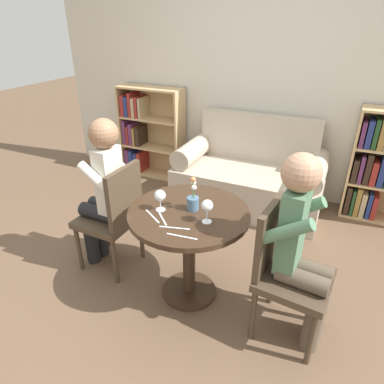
{
  "coord_description": "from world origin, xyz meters",
  "views": [
    {
      "loc": [
        0.83,
        -1.75,
        1.86
      ],
      "look_at": [
        0.0,
        0.05,
        0.83
      ],
      "focal_mm": 32.0,
      "sensor_mm": 36.0,
      "label": 1
    }
  ],
  "objects_px": {
    "bookshelf_right": "(384,167)",
    "wine_glass_left": "(160,196)",
    "bookshelf_left": "(146,132)",
    "person_left": "(103,191)",
    "chair_right": "(284,267)",
    "flower_vase": "(193,199)",
    "couch": "(250,177)",
    "person_right": "(303,248)",
    "chair_left": "(115,214)",
    "wine_glass_right": "(207,206)"
  },
  "relations": [
    {
      "from": "flower_vase",
      "to": "couch",
      "type": "bearing_deg",
      "value": 90.5
    },
    {
      "from": "chair_right",
      "to": "person_right",
      "type": "bearing_deg",
      "value": -94.01
    },
    {
      "from": "wine_glass_left",
      "to": "wine_glass_right",
      "type": "height_order",
      "value": "wine_glass_right"
    },
    {
      "from": "person_left",
      "to": "person_right",
      "type": "xyz_separation_m",
      "value": [
        1.49,
        -0.1,
        0.0
      ]
    },
    {
      "from": "wine_glass_right",
      "to": "flower_vase",
      "type": "height_order",
      "value": "flower_vase"
    },
    {
      "from": "chair_right",
      "to": "person_right",
      "type": "distance_m",
      "value": 0.2
    },
    {
      "from": "chair_left",
      "to": "person_right",
      "type": "distance_m",
      "value": 1.41
    },
    {
      "from": "bookshelf_right",
      "to": "wine_glass_right",
      "type": "bearing_deg",
      "value": -120.24
    },
    {
      "from": "bookshelf_right",
      "to": "flower_vase",
      "type": "relative_size",
      "value": 4.71
    },
    {
      "from": "wine_glass_left",
      "to": "bookshelf_right",
      "type": "bearing_deg",
      "value": 52.51
    },
    {
      "from": "person_right",
      "to": "wine_glass_right",
      "type": "distance_m",
      "value": 0.6
    },
    {
      "from": "flower_vase",
      "to": "wine_glass_left",
      "type": "bearing_deg",
      "value": -152.7
    },
    {
      "from": "couch",
      "to": "wine_glass_right",
      "type": "xyz_separation_m",
      "value": [
        0.16,
        -1.6,
        0.51
      ]
    },
    {
      "from": "chair_left",
      "to": "bookshelf_left",
      "type": "bearing_deg",
      "value": -153.99
    },
    {
      "from": "bookshelf_left",
      "to": "flower_vase",
      "type": "xyz_separation_m",
      "value": [
        1.46,
        -1.76,
        0.24
      ]
    },
    {
      "from": "chair_left",
      "to": "person_right",
      "type": "relative_size",
      "value": 0.73
    },
    {
      "from": "person_right",
      "to": "wine_glass_left",
      "type": "distance_m",
      "value": 0.93
    },
    {
      "from": "bookshelf_right",
      "to": "chair_right",
      "type": "relative_size",
      "value": 1.23
    },
    {
      "from": "bookshelf_right",
      "to": "chair_right",
      "type": "height_order",
      "value": "bookshelf_right"
    },
    {
      "from": "bookshelf_left",
      "to": "chair_left",
      "type": "distance_m",
      "value": 1.92
    },
    {
      "from": "bookshelf_right",
      "to": "wine_glass_left",
      "type": "distance_m",
      "value": 2.35
    },
    {
      "from": "person_left",
      "to": "person_right",
      "type": "distance_m",
      "value": 1.49
    },
    {
      "from": "flower_vase",
      "to": "chair_left",
      "type": "bearing_deg",
      "value": 179.32
    },
    {
      "from": "bookshelf_right",
      "to": "person_left",
      "type": "xyz_separation_m",
      "value": [
        -1.99,
        -1.74,
        0.12
      ]
    },
    {
      "from": "bookshelf_right",
      "to": "couch",
      "type": "bearing_deg",
      "value": -168.09
    },
    {
      "from": "bookshelf_right",
      "to": "flower_vase",
      "type": "height_order",
      "value": "bookshelf_right"
    },
    {
      "from": "bookshelf_left",
      "to": "person_left",
      "type": "relative_size",
      "value": 0.89
    },
    {
      "from": "couch",
      "to": "flower_vase",
      "type": "bearing_deg",
      "value": -89.5
    },
    {
      "from": "flower_vase",
      "to": "person_right",
      "type": "bearing_deg",
      "value": -6.81
    },
    {
      "from": "bookshelf_left",
      "to": "chair_left",
      "type": "relative_size",
      "value": 1.23
    },
    {
      "from": "person_left",
      "to": "flower_vase",
      "type": "distance_m",
      "value": 0.77
    },
    {
      "from": "person_right",
      "to": "flower_vase",
      "type": "distance_m",
      "value": 0.74
    },
    {
      "from": "wine_glass_right",
      "to": "bookshelf_right",
      "type": "bearing_deg",
      "value": 59.76
    },
    {
      "from": "wine_glass_left",
      "to": "chair_left",
      "type": "bearing_deg",
      "value": 167.42
    },
    {
      "from": "couch",
      "to": "wine_glass_left",
      "type": "distance_m",
      "value": 1.68
    },
    {
      "from": "person_right",
      "to": "wine_glass_left",
      "type": "height_order",
      "value": "person_right"
    },
    {
      "from": "person_right",
      "to": "wine_glass_left",
      "type": "bearing_deg",
      "value": 96.56
    },
    {
      "from": "person_right",
      "to": "person_left",
      "type": "bearing_deg",
      "value": 92.01
    },
    {
      "from": "bookshelf_left",
      "to": "person_left",
      "type": "distance_m",
      "value": 1.89
    },
    {
      "from": "chair_left",
      "to": "wine_glass_left",
      "type": "bearing_deg",
      "value": 79.11
    },
    {
      "from": "bookshelf_right",
      "to": "chair_left",
      "type": "height_order",
      "value": "bookshelf_right"
    },
    {
      "from": "person_right",
      "to": "chair_left",
      "type": "bearing_deg",
      "value": 91.95
    },
    {
      "from": "bookshelf_right",
      "to": "wine_glass_right",
      "type": "distance_m",
      "value": 2.17
    },
    {
      "from": "couch",
      "to": "flower_vase",
      "type": "relative_size",
      "value": 6.42
    },
    {
      "from": "bookshelf_right",
      "to": "wine_glass_left",
      "type": "bearing_deg",
      "value": -127.49
    },
    {
      "from": "bookshelf_left",
      "to": "chair_right",
      "type": "height_order",
      "value": "bookshelf_left"
    },
    {
      "from": "person_left",
      "to": "wine_glass_left",
      "type": "xyz_separation_m",
      "value": [
        0.57,
        -0.11,
        0.14
      ]
    },
    {
      "from": "wine_glass_right",
      "to": "chair_right",
      "type": "bearing_deg",
      "value": 4.04
    },
    {
      "from": "person_left",
      "to": "wine_glass_left",
      "type": "height_order",
      "value": "person_left"
    },
    {
      "from": "bookshelf_left",
      "to": "wine_glass_right",
      "type": "distance_m",
      "value": 2.48
    }
  ]
}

